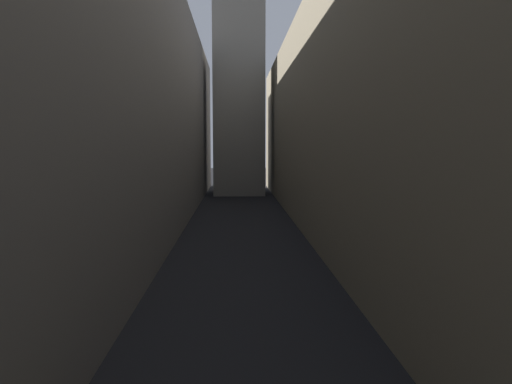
# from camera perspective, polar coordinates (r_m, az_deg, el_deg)

# --- Properties ---
(ground_plane) EXTENTS (264.00, 264.00, 0.00)m
(ground_plane) POSITION_cam_1_polar(r_m,az_deg,el_deg) (39.44, -1.62, -6.10)
(ground_plane) COLOR black
(building_block_left) EXTENTS (10.24, 108.00, 22.90)m
(building_block_left) POSITION_cam_1_polar(r_m,az_deg,el_deg) (42.00, -16.58, 10.09)
(building_block_left) COLOR slate
(building_block_left) RESTS_ON ground
(building_block_right) EXTENTS (10.51, 108.00, 21.03)m
(building_block_right) POSITION_cam_1_polar(r_m,az_deg,el_deg) (42.23, 13.24, 8.87)
(building_block_right) COLOR gray
(building_block_right) RESTS_ON ground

